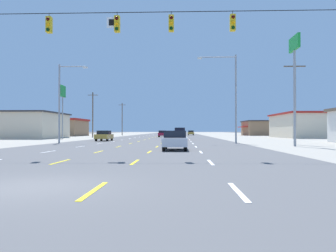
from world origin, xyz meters
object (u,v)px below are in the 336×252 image
sedan_inner_right_nearest (175,140)px  sedan_far_right_farther (191,133)px  sedan_far_left_near (104,136)px  sedan_inner_right_mid (180,135)px  pole_sign_left_row_1 (63,97)px  sedan_center_turn_far (162,134)px  streetlight_right_row_0 (232,92)px  suv_inner_right_midfar (180,133)px  pole_sign_right_row_0 (294,62)px  streetlight_left_row_0 (62,98)px

sedan_inner_right_nearest → sedan_far_right_farther: same height
sedan_far_left_near → sedan_inner_right_mid: same height
sedan_inner_right_nearest → pole_sign_left_row_1: bearing=121.0°
sedan_center_turn_far → streetlight_right_row_0: streetlight_right_row_0 is taller
sedan_inner_right_mid → sedan_far_right_farther: 53.08m
suv_inner_right_midfar → streetlight_right_row_0: (5.96, -22.80, 4.83)m
sedan_inner_right_nearest → streetlight_right_row_0: 15.48m
sedan_inner_right_nearest → sedan_center_turn_far: same height
sedan_center_turn_far → sedan_far_right_farther: size_ratio=1.00×
pole_sign_right_row_0 → sedan_inner_right_nearest: bearing=-150.7°
sedan_inner_right_nearest → sedan_far_right_farther: (3.56, 79.09, 0.00)m
sedan_inner_right_mid → streetlight_left_row_0: bearing=-136.4°
streetlight_right_row_0 → pole_sign_right_row_0: bearing=-56.3°
sedan_center_turn_far → sedan_far_right_farther: same height
streetlight_right_row_0 → pole_sign_left_row_1: bearing=141.8°
sedan_inner_right_nearest → suv_inner_right_midfar: 36.02m
sedan_far_left_near → pole_sign_left_row_1: size_ratio=0.47×
suv_inner_right_midfar → sedan_far_left_near: bearing=-127.5°
pole_sign_left_row_1 → sedan_far_left_near: bearing=-50.0°
sedan_center_turn_far → sedan_inner_right_mid: bearing=-81.1°
sedan_inner_right_mid → pole_sign_right_row_0: pole_sign_right_row_0 is taller
sedan_far_left_near → sedan_inner_right_mid: (10.64, 3.98, 0.00)m
sedan_far_right_farther → streetlight_left_row_0: (-16.84, -65.88, 4.48)m
sedan_inner_right_nearest → streetlight_right_row_0: bearing=64.7°
sedan_far_right_farther → pole_sign_right_row_0: 73.65m
sedan_far_right_farther → pole_sign_left_row_1: 51.32m
suv_inner_right_midfar → pole_sign_right_row_0: 32.42m
sedan_inner_right_mid → pole_sign_right_row_0: 23.70m
sedan_far_right_farther → streetlight_right_row_0: (2.68, -65.88, 5.10)m
sedan_inner_right_nearest → sedan_inner_right_mid: size_ratio=1.00×
sedan_far_left_near → sedan_inner_right_nearest: bearing=-64.9°
sedan_center_turn_far → pole_sign_left_row_1: size_ratio=0.47×
sedan_far_right_farther → pole_sign_right_row_0: pole_sign_right_row_0 is taller
sedan_far_left_near → streetlight_left_row_0: (-2.91, -8.92, 4.48)m
sedan_inner_right_mid → streetlight_right_row_0: bearing=-65.2°
sedan_inner_right_nearest → sedan_far_left_near: size_ratio=1.00×
pole_sign_left_row_1 → streetlight_right_row_0: (26.83, -21.09, -1.57)m
sedan_inner_right_nearest → sedan_inner_right_mid: (0.27, 26.11, 0.00)m
suv_inner_right_midfar → streetlight_right_row_0: streetlight_right_row_0 is taller
pole_sign_left_row_1 → streetlight_left_row_0: size_ratio=1.04×
pole_sign_right_row_0 → suv_inner_right_midfar: bearing=109.7°
suv_inner_right_midfar → streetlight_right_row_0: bearing=-75.4°
suv_inner_right_midfar → pole_sign_left_row_1: 21.90m
streetlight_right_row_0 → sedan_far_left_near: bearing=151.8°
sedan_inner_right_nearest → pole_sign_right_row_0: size_ratio=0.44×
suv_inner_right_midfar → sedan_far_right_farther: suv_inner_right_midfar is taller
sedan_inner_right_mid → sedan_far_left_near: bearing=-159.5°
sedan_inner_right_mid → sedan_center_turn_far: size_ratio=1.00×
pole_sign_right_row_0 → sedan_far_right_farther: bearing=95.8°
sedan_inner_right_nearest → pole_sign_right_row_0: 14.40m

